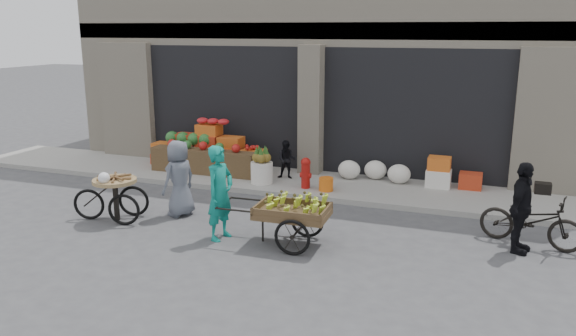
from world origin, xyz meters
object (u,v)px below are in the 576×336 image
(orange_bucket, at_px, (326,184))
(seated_person, at_px, (287,160))
(tricycle_cart, at_px, (115,192))
(bicycle, at_px, (531,220))
(fire_hydrant, at_px, (306,172))
(vendor_grey, at_px, (179,178))
(banana_cart, at_px, (290,210))
(vendor_woman, at_px, (220,193))
(pineapple_bin, at_px, (262,173))
(cyclist, at_px, (521,208))

(orange_bucket, bearing_deg, seated_person, 149.74)
(tricycle_cart, xyz_separation_m, bicycle, (7.53, 1.39, -0.11))
(fire_hydrant, relative_size, bicycle, 0.41)
(fire_hydrant, height_order, vendor_grey, vendor_grey)
(orange_bucket, relative_size, banana_cart, 0.15)
(banana_cart, bearing_deg, bicycle, 17.84)
(vendor_woman, distance_m, bicycle, 5.40)
(pineapple_bin, xyz_separation_m, cyclist, (5.55, -2.12, 0.40))
(tricycle_cart, relative_size, vendor_grey, 0.95)
(orange_bucket, bearing_deg, fire_hydrant, 174.29)
(orange_bucket, bearing_deg, pineapple_bin, 176.42)
(tricycle_cart, bearing_deg, pineapple_bin, 43.82)
(vendor_grey, bearing_deg, cyclist, 110.85)
(cyclist, bearing_deg, orange_bucket, 77.54)
(fire_hydrant, distance_m, banana_cart, 3.18)
(fire_hydrant, height_order, bicycle, bicycle)
(orange_bucket, relative_size, seated_person, 0.34)
(vendor_woman, distance_m, tricycle_cart, 2.39)
(banana_cart, bearing_deg, cyclist, 13.24)
(pineapple_bin, distance_m, cyclist, 5.95)
(bicycle, xyz_separation_m, cyclist, (-0.20, -0.40, 0.32))
(orange_bucket, relative_size, vendor_woman, 0.19)
(vendor_woman, xyz_separation_m, tricycle_cart, (-2.37, 0.17, -0.28))
(fire_hydrant, relative_size, vendor_woman, 0.42)
(banana_cart, distance_m, tricycle_cart, 3.63)
(banana_cart, bearing_deg, fire_hydrant, 101.42)
(seated_person, xyz_separation_m, tricycle_cart, (-2.18, -3.70, -0.02))
(bicycle, bearing_deg, pineapple_bin, 87.97)
(tricycle_cart, bearing_deg, banana_cart, -16.88)
(cyclist, bearing_deg, vendor_grey, 107.21)
(vendor_grey, bearing_deg, seated_person, 177.09)
(pineapple_bin, distance_m, bicycle, 6.00)
(seated_person, bearing_deg, fire_hydrant, -52.88)
(seated_person, bearing_deg, orange_bucket, -40.26)
(vendor_woman, relative_size, cyclist, 1.09)
(seated_person, height_order, tricycle_cart, seated_person)
(orange_bucket, bearing_deg, vendor_grey, -135.71)
(orange_bucket, xyz_separation_m, bicycle, (4.15, -1.62, 0.18))
(pineapple_bin, bearing_deg, cyclist, -20.89)
(orange_bucket, xyz_separation_m, cyclist, (3.95, -2.02, 0.50))
(tricycle_cart, bearing_deg, fire_hydrant, 30.33)
(seated_person, relative_size, cyclist, 0.60)
(fire_hydrant, xyz_separation_m, orange_bucket, (0.50, -0.05, -0.23))
(fire_hydrant, relative_size, seated_person, 0.76)
(pineapple_bin, height_order, banana_cart, banana_cart)
(vendor_woman, relative_size, vendor_grey, 1.10)
(vendor_grey, xyz_separation_m, bicycle, (6.51, 0.69, -0.32))
(vendor_woman, bearing_deg, fire_hydrant, 2.16)
(pineapple_bin, xyz_separation_m, fire_hydrant, (1.10, -0.05, 0.13))
(fire_hydrant, bearing_deg, tricycle_cart, -133.33)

